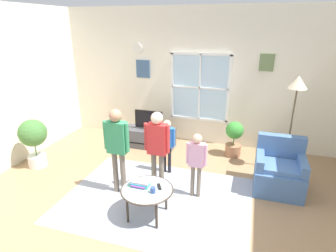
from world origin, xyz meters
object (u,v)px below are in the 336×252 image
at_px(person_green_shirt, 117,142).
at_px(armchair, 279,171).
at_px(television, 149,120).
at_px(person_red_shirt, 157,144).
at_px(person_blue_shirt, 167,140).
at_px(coffee_table, 147,191).
at_px(book_stack, 140,183).
at_px(remote_near_books, 159,187).
at_px(potted_plant_by_window, 234,137).
at_px(cup, 153,190).
at_px(potted_plant_corner, 33,138).
at_px(person_pink_shirt, 197,158).
at_px(floor_lamp, 297,92).
at_px(tv_stand, 149,138).

bearing_deg(person_green_shirt, armchair, 19.40).
relative_size(television, person_green_shirt, 0.44).
xyz_separation_m(person_red_shirt, person_green_shirt, (-0.59, -0.20, 0.03)).
bearing_deg(person_blue_shirt, television, 126.70).
relative_size(coffee_table, book_stack, 2.68).
height_order(coffee_table, remote_near_books, remote_near_books).
xyz_separation_m(armchair, book_stack, (-1.94, -1.25, 0.16)).
height_order(book_stack, person_blue_shirt, person_blue_shirt).
relative_size(television, potted_plant_by_window, 0.84).
bearing_deg(cup, person_blue_shirt, 99.47).
bearing_deg(book_stack, potted_plant_corner, 164.06).
xyz_separation_m(armchair, person_pink_shirt, (-1.27, -0.62, 0.35)).
relative_size(person_green_shirt, potted_plant_by_window, 1.91).
distance_m(armchair, book_stack, 2.32).
bearing_deg(potted_plant_by_window, remote_near_books, -110.42).
relative_size(television, armchair, 0.72).
xyz_separation_m(potted_plant_by_window, potted_plant_corner, (-3.59, -1.61, 0.19)).
bearing_deg(person_green_shirt, potted_plant_by_window, 49.50).
bearing_deg(armchair, book_stack, -147.20).
distance_m(coffee_table, floor_lamp, 3.05).
height_order(armchair, cup, armchair).
height_order(tv_stand, person_red_shirt, person_red_shirt).
relative_size(armchair, remote_near_books, 6.21).
bearing_deg(person_green_shirt, book_stack, -35.88).
distance_m(cup, person_blue_shirt, 1.36).
distance_m(armchair, coffee_table, 2.24).
relative_size(armchair, potted_plant_by_window, 1.17).
xyz_separation_m(tv_stand, television, (0.00, -0.00, 0.43)).
distance_m(cup, person_pink_shirt, 0.88).
bearing_deg(floor_lamp, book_stack, -136.78).
distance_m(tv_stand, book_stack, 2.36).
bearing_deg(tv_stand, cup, -67.57).
bearing_deg(book_stack, remote_near_books, 8.71).
distance_m(book_stack, person_red_shirt, 0.69).
bearing_deg(remote_near_books, floor_lamp, 46.60).
height_order(coffee_table, potted_plant_by_window, potted_plant_by_window).
xyz_separation_m(book_stack, person_red_shirt, (0.06, 0.58, 0.37)).
xyz_separation_m(cup, remote_near_books, (0.04, 0.15, -0.03)).
distance_m(person_blue_shirt, person_pink_shirt, 0.89).
relative_size(television, person_pink_shirt, 0.58).
relative_size(remote_near_books, potted_plant_by_window, 0.19).
bearing_deg(potted_plant_corner, person_red_shirt, -2.86).
bearing_deg(remote_near_books, person_red_shirt, 111.75).
height_order(book_stack, person_pink_shirt, person_pink_shirt).
bearing_deg(potted_plant_by_window, coffee_table, -112.83).
bearing_deg(potted_plant_corner, person_pink_shirt, -1.24).
bearing_deg(book_stack, cup, -23.93).
bearing_deg(television, armchair, -19.91).
height_order(armchair, potted_plant_by_window, armchair).
relative_size(armchair, potted_plant_corner, 0.92).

